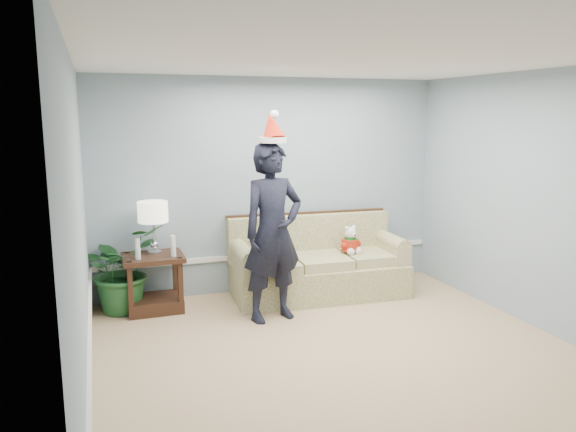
# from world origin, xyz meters

# --- Properties ---
(room_shell) EXTENTS (4.54, 5.04, 2.74)m
(room_shell) POSITION_xyz_m (0.00, 0.00, 1.35)
(room_shell) COLOR tan
(room_shell) RESTS_ON ground
(wainscot_trim) EXTENTS (4.49, 4.99, 0.06)m
(wainscot_trim) POSITION_xyz_m (-1.18, 1.18, 0.45)
(wainscot_trim) COLOR white
(wainscot_trim) RESTS_ON room_shell
(sofa) EXTENTS (2.18, 1.03, 1.00)m
(sofa) POSITION_xyz_m (0.46, 2.06, 0.35)
(sofa) COLOR #4F5729
(sofa) RESTS_ON room_shell
(side_table) EXTENTS (0.69, 0.58, 0.66)m
(side_table) POSITION_xyz_m (-1.55, 2.11, 0.26)
(side_table) COLOR #3B2415
(side_table) RESTS_ON room_shell
(table_lamp) EXTENTS (0.34, 0.34, 0.61)m
(table_lamp) POSITION_xyz_m (-1.52, 2.17, 1.12)
(table_lamp) COLOR silver
(table_lamp) RESTS_ON side_table
(candle_pair) EXTENTS (0.45, 0.06, 0.24)m
(candle_pair) POSITION_xyz_m (-1.52, 1.98, 0.77)
(candle_pair) COLOR silver
(candle_pair) RESTS_ON side_table
(houseplant) EXTENTS (1.18, 1.17, 0.99)m
(houseplant) POSITION_xyz_m (-1.89, 2.23, 0.50)
(houseplant) COLOR #1F5326
(houseplant) RESTS_ON room_shell
(man) EXTENTS (0.80, 0.62, 1.96)m
(man) POSITION_xyz_m (-0.33, 1.41, 0.98)
(man) COLOR black
(man) RESTS_ON room_shell
(santa_hat) EXTENTS (0.37, 0.40, 0.35)m
(santa_hat) POSITION_xyz_m (-0.33, 1.43, 2.10)
(santa_hat) COLOR white
(santa_hat) RESTS_ON man
(teddy_bear) EXTENTS (0.26, 0.27, 0.36)m
(teddy_bear) POSITION_xyz_m (0.86, 1.95, 0.65)
(teddy_bear) COLOR white
(teddy_bear) RESTS_ON sofa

